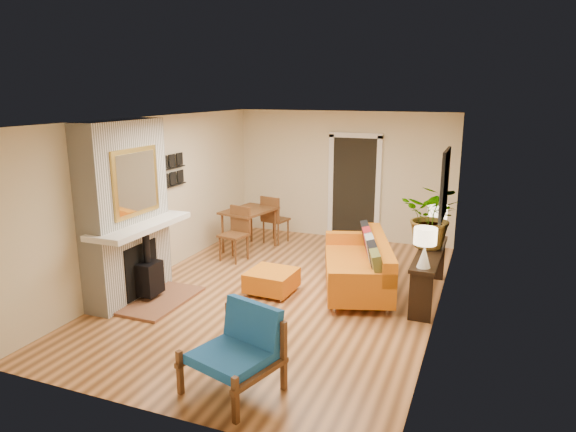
# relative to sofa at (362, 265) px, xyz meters

# --- Properties ---
(room_shell) EXTENTS (6.50, 6.50, 6.50)m
(room_shell) POSITION_rel_sofa_xyz_m (-0.46, 2.02, 0.87)
(room_shell) COLOR tan
(room_shell) RESTS_ON ground
(fireplace) EXTENTS (1.09, 1.68, 2.60)m
(fireplace) POSITION_rel_sofa_xyz_m (-3.07, -1.62, 0.87)
(fireplace) COLOR white
(fireplace) RESTS_ON ground
(sofa) EXTENTS (1.56, 2.34, 0.85)m
(sofa) POSITION_rel_sofa_xyz_m (0.00, 0.00, 0.00)
(sofa) COLOR silver
(sofa) RESTS_ON ground
(ottoman) EXTENTS (0.71, 0.71, 0.34)m
(ottoman) POSITION_rel_sofa_xyz_m (-1.22, -0.69, -0.17)
(ottoman) COLOR silver
(ottoman) RESTS_ON ground
(blue_chair) EXTENTS (1.02, 1.01, 0.86)m
(blue_chair) POSITION_rel_sofa_xyz_m (-0.51, -3.16, 0.09)
(blue_chair) COLOR brown
(blue_chair) RESTS_ON ground
(dining_table) EXTENTS (1.00, 1.84, 0.97)m
(dining_table) POSITION_rel_sofa_xyz_m (-2.41, 1.13, 0.26)
(dining_table) COLOR brown
(dining_table) RESTS_ON ground
(console_table) EXTENTS (0.34, 1.85, 0.72)m
(console_table) POSITION_rel_sofa_xyz_m (1.00, -0.05, 0.20)
(console_table) COLOR black
(console_table) RESTS_ON ground
(lamp_near) EXTENTS (0.30, 0.30, 0.54)m
(lamp_near) POSITION_rel_sofa_xyz_m (1.00, -0.79, 0.69)
(lamp_near) COLOR white
(lamp_near) RESTS_ON console_table
(lamp_far) EXTENTS (0.30, 0.30, 0.54)m
(lamp_far) POSITION_rel_sofa_xyz_m (1.00, 0.71, 0.69)
(lamp_far) COLOR white
(lamp_far) RESTS_ON console_table
(houseplant) EXTENTS (0.97, 0.87, 0.95)m
(houseplant) POSITION_rel_sofa_xyz_m (0.99, 0.16, 0.83)
(houseplant) COLOR #1E5919
(houseplant) RESTS_ON console_table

